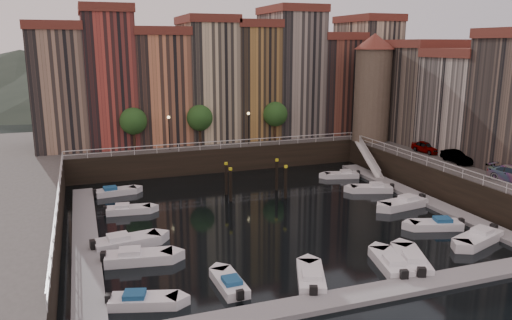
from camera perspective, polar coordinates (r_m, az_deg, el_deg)
name	(u,v)px	position (r m, az deg, el deg)	size (l,w,h in m)	color
ground	(267,213)	(47.03, 1.26, -6.07)	(200.00, 200.00, 0.00)	black
quay_far	(202,146)	(70.73, -6.21, 1.66)	(80.00, 20.00, 3.00)	black
dock_left	(85,237)	(43.31, -18.94, -8.29)	(2.00, 28.00, 0.35)	gray
dock_right	(418,197)	(53.84, 18.04, -4.04)	(2.00, 28.00, 0.35)	gray
dock_near	(363,295)	(32.92, 12.16, -14.84)	(30.00, 2.00, 0.35)	gray
mountains	(140,70)	(152.72, -13.09, 9.94)	(145.00, 100.00, 18.00)	#2D382D
far_terrace	(229,78)	(67.92, -3.16, 9.29)	(48.70, 10.30, 17.50)	#997861
right_terrace	(473,97)	(62.27, 23.58, 6.60)	(9.30, 24.30, 14.00)	#6C5F52
corner_tower	(373,86)	(66.69, 13.17, 8.25)	(5.20, 5.20, 13.80)	#6B5B4C
promenade_trees	(205,118)	(62.08, -5.85, 4.83)	(21.20, 3.20, 5.20)	black
street_lamps	(210,124)	(61.31, -5.31, 4.09)	(10.36, 0.36, 4.18)	black
railings	(250,162)	(50.39, -0.68, -0.27)	(36.08, 34.04, 0.52)	white
gangway	(369,157)	(62.61, 12.74, 0.30)	(2.78, 8.32, 3.73)	white
mooring_pilings	(255,181)	(51.72, -0.11, -2.36)	(6.17, 3.65, 3.78)	black
boat_left_0	(142,301)	(32.01, -12.88, -15.42)	(4.41, 2.63, 0.99)	white
boat_left_1	(137,257)	(37.77, -13.40, -10.76)	(5.19, 2.58, 1.16)	white
boat_left_2	(125,242)	(40.65, -14.69, -9.05)	(5.37, 2.58, 1.21)	white
boat_left_3	(127,210)	(48.42, -14.48, -5.52)	(4.36, 2.02, 0.98)	white
boat_left_4	(115,192)	(54.52, -15.84, -3.49)	(4.43, 2.03, 1.00)	white
boat_right_0	(479,238)	(43.90, 24.11, -8.14)	(5.24, 3.37, 1.18)	white
boat_right_1	(437,225)	(45.80, 19.97, -6.95)	(4.67, 2.81, 1.05)	white
boat_right_2	(404,203)	(50.56, 16.56, -4.77)	(5.26, 2.59, 1.18)	white
boat_right_3	(372,189)	(54.94, 13.15, -3.19)	(4.66, 2.91, 1.05)	white
boat_right_4	(342,175)	(60.02, 9.84, -1.69)	(4.27, 2.44, 0.95)	white
boat_near_0	(230,283)	(33.30, -3.04, -13.91)	(1.71, 4.26, 0.97)	white
boat_near_1	(311,278)	(34.08, 6.29, -13.23)	(3.25, 4.83, 1.09)	white
boat_near_2	(391,263)	(37.12, 15.18, -11.33)	(2.75, 4.97, 1.11)	white
boat_near_3	(411,261)	(37.90, 17.34, -10.92)	(3.47, 5.20, 1.18)	white
car_a	(427,148)	(61.38, 18.91, 1.32)	(1.57, 3.90, 1.33)	gray
car_b	(457,157)	(57.29, 22.01, 0.28)	(1.43, 4.11, 1.35)	gray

